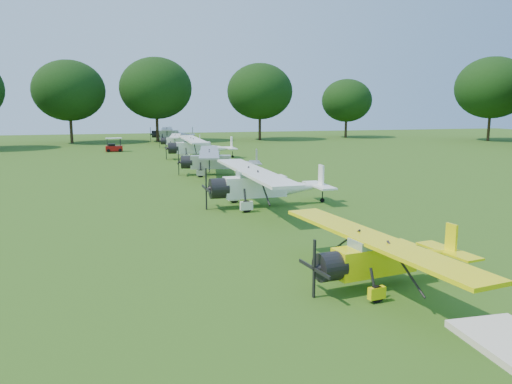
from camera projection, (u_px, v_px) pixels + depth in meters
ground at (276, 224)px, 24.38m from camera, size 160.00×160.00×0.00m
tree_belt at (347, 57)px, 24.02m from camera, size 137.36×130.27×14.52m
aircraft_2 at (385, 254)px, 15.95m from camera, size 5.82×9.21×1.81m
aircraft_3 at (264, 183)px, 28.38m from camera, size 7.36×11.70×2.31m
aircraft_4 at (217, 160)px, 41.00m from camera, size 6.93×10.97×2.15m
aircraft_5 at (198, 146)px, 53.19m from camera, size 7.52×11.94×2.36m
aircraft_6 at (179, 140)px, 66.71m from camera, size 5.77×9.16×1.80m
aircraft_7 at (171, 133)px, 78.75m from camera, size 7.06×11.25×2.21m
golf_cart at (114, 147)px, 61.12m from camera, size 2.06×1.36×1.69m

